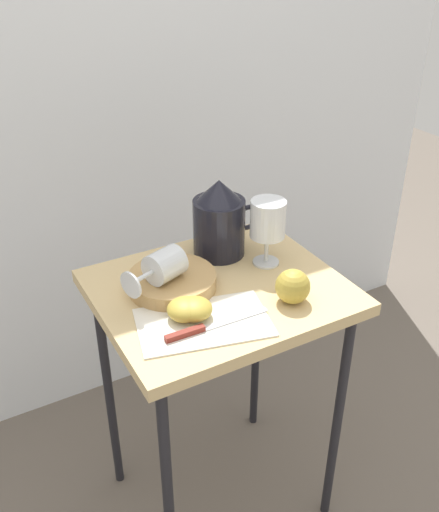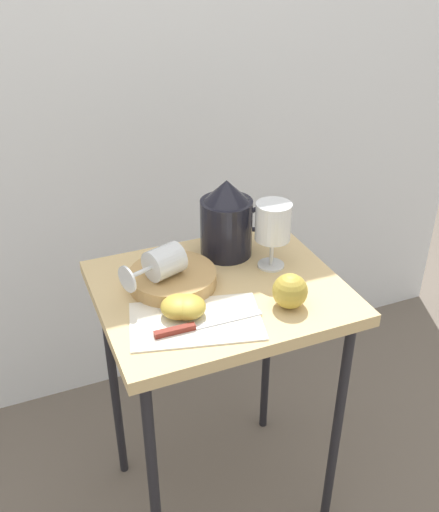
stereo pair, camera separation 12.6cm
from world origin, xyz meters
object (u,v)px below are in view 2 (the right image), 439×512
Objects in this scene: pitcher at (227,225)px; apple_whole at (290,291)px; table at (220,314)px; apple_half_left at (179,307)px; wine_glass_tipped_near at (163,263)px; basket_tray at (173,278)px; knife at (193,327)px; wine_glass_upright at (273,225)px; apple_half_right at (188,307)px.

pitcher is 2.57× the size of apple_whole.
table is at bearing 130.79° from apple_whole.
table is 0.17m from apple_half_left.
table is 0.19m from wine_glass_tipped_near.
knife is at bearing -94.95° from basket_tray.
wine_glass_upright is (0.07, -0.10, 0.03)m from pitcher.
apple_half_right is (0.02, -0.12, -0.05)m from wine_glass_tipped_near.
table is 4.39× the size of wine_glass_upright.
knife is at bearing -125.26° from pitcher.
pitcher reaches higher than apple_whole.
apple_half_right is (-0.10, -0.08, 0.10)m from table.
apple_whole is (0.23, -0.16, -0.03)m from wine_glass_tipped_near.
pitcher is (0.17, 0.09, 0.06)m from basket_tray.
knife is (-0.18, -0.26, -0.07)m from pitcher.
pitcher is 0.33m from knife.
pitcher is 1.27× the size of wine_glass_tipped_near.
pitcher is 0.29m from apple_half_left.
basket_tray is 0.86× the size of knife.
apple_half_left reaches higher than knife.
pitcher is 0.84× the size of knife.
pitcher reaches higher than basket_tray.
table is 3.11× the size of knife.
basket_tray is 2.60× the size of apple_half_right.
knife is at bearing -86.85° from wine_glass_tipped_near.
table is 0.20m from apple_whole.
basket_tray is at bearing 21.87° from wine_glass_tipped_near.
apple_whole is 0.33× the size of knife.
knife is (0.01, -0.05, -0.02)m from apple_half_left.
basket_tray is 0.06m from wine_glass_tipped_near.
apple_half_right is at bearing -94.03° from basket_tray.
pitcher is at bearing 97.76° from apple_whole.
pitcher is (0.07, 0.13, 0.16)m from table.
apple_half_left is at bearing -149.01° from table.
apple_half_left is at bearing 166.87° from apple_whole.
apple_half_left is at bearing 154.91° from apple_half_right.
wine_glass_upright is 2.16× the size of apple_whole.
apple_half_right is 0.05m from knife.
knife is at bearing -147.72° from wine_glass_upright.
table is at bearing 30.99° from apple_half_left.
wine_glass_tipped_near is (-0.12, 0.04, 0.15)m from table.
pitcher reaches higher than table.
wine_glass_upright reaches higher than wine_glass_tipped_near.
apple_half_left is at bearing 100.95° from knife.
apple_whole is (0.21, -0.05, 0.01)m from apple_half_right.
apple_half_right is at bearing 82.59° from knife.
basket_tray is 1.29× the size of wine_glass_tipped_near.
apple_whole is (0.21, -0.17, 0.02)m from basket_tray.
knife is at bearing -97.41° from apple_half_right.
knife is (-0.01, -0.05, -0.02)m from apple_half_right.
knife is at bearing -179.71° from apple_whole.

